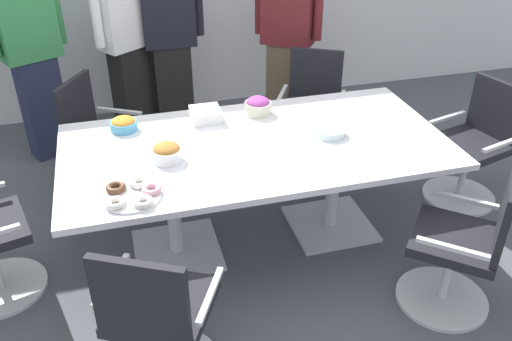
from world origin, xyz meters
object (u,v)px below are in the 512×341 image
at_px(snack_bowl_pretzels, 167,152).
at_px(office_chair_1, 463,250).
at_px(snack_bowl_candy_mix, 258,106).
at_px(plate_stack, 330,132).
at_px(person_standing_2, 169,36).
at_px(person_standing_1, 126,36).
at_px(snack_bowl_chips_orange, 124,124).
at_px(office_chair_2, 473,150).
at_px(person_standing_0, 30,48).
at_px(office_chair_0, 159,322).
at_px(donut_platter, 133,194).
at_px(office_chair_3, 311,114).
at_px(office_chair_4, 101,145).
at_px(napkin_pile, 206,115).
at_px(conference_table, 256,160).
at_px(person_standing_3, 288,35).

bearing_deg(snack_bowl_pretzels, office_chair_1, -29.05).
relative_size(snack_bowl_candy_mix, plate_stack, 0.91).
bearing_deg(person_standing_2, office_chair_1, 113.93).
xyz_separation_m(person_standing_1, snack_bowl_chips_orange, (-0.13, -1.31, -0.17)).
xyz_separation_m(office_chair_2, person_standing_0, (-3.10, 1.56, 0.55)).
xyz_separation_m(office_chair_0, person_standing_0, (-0.65, 2.64, 0.55)).
bearing_deg(donut_platter, office_chair_3, 42.02).
bearing_deg(snack_bowl_chips_orange, snack_bowl_candy_mix, 0.46).
relative_size(snack_bowl_pretzels, plate_stack, 0.88).
distance_m(office_chair_3, office_chair_4, 1.72).
distance_m(person_standing_0, snack_bowl_candy_mix, 1.97).
bearing_deg(office_chair_3, office_chair_2, 165.29).
height_order(office_chair_0, office_chair_1, same).
relative_size(person_standing_1, plate_stack, 9.05).
relative_size(snack_bowl_candy_mix, napkin_pile, 0.93).
bearing_deg(person_standing_1, office_chair_0, 52.55).
bearing_deg(conference_table, person_standing_2, 99.52).
relative_size(office_chair_1, person_standing_1, 0.50).
bearing_deg(person_standing_1, office_chair_3, 117.36).
xyz_separation_m(person_standing_1, donut_platter, (-0.14, -2.12, -0.19)).
relative_size(office_chair_4, snack_bowl_candy_mix, 4.94).
relative_size(person_standing_0, person_standing_1, 1.00).
distance_m(person_standing_1, snack_bowl_chips_orange, 1.33).
relative_size(office_chair_0, napkin_pile, 4.62).
bearing_deg(napkin_pile, person_standing_3, 50.44).
height_order(office_chair_4, person_standing_2, person_standing_2).
height_order(office_chair_0, snack_bowl_chips_orange, office_chair_0).
distance_m(snack_bowl_pretzels, donut_platter, 0.41).
bearing_deg(office_chair_1, person_standing_2, 66.41).
bearing_deg(office_chair_2, plate_stack, 79.83).
relative_size(conference_table, person_standing_0, 1.32).
bearing_deg(office_chair_1, snack_bowl_candy_mix, 73.25).
bearing_deg(office_chair_3, person_standing_0, 12.23).
distance_m(office_chair_1, person_standing_2, 2.97).
bearing_deg(person_standing_3, person_standing_1, 30.56).
height_order(office_chair_2, napkin_pile, office_chair_2).
height_order(office_chair_0, donut_platter, office_chair_0).
xyz_separation_m(person_standing_3, plate_stack, (-0.24, -1.59, -0.13)).
distance_m(office_chair_0, office_chair_4, 1.90).
xyz_separation_m(office_chair_2, snack_bowl_pretzels, (-2.26, -0.15, 0.40)).
bearing_deg(office_chair_3, person_standing_1, 1.76).
xyz_separation_m(snack_bowl_pretzels, napkin_pile, (0.32, 0.47, -0.01)).
height_order(snack_bowl_chips_orange, donut_platter, snack_bowl_chips_orange).
xyz_separation_m(person_standing_1, plate_stack, (1.14, -1.74, -0.19)).
height_order(office_chair_1, person_standing_3, person_standing_3).
relative_size(office_chair_1, office_chair_4, 1.00).
distance_m(office_chair_0, snack_bowl_candy_mix, 1.71).
relative_size(office_chair_1, person_standing_3, 0.52).
xyz_separation_m(office_chair_1, napkin_pile, (-1.20, 1.31, 0.39)).
xyz_separation_m(conference_table, person_standing_0, (-1.41, 1.65, 0.33)).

